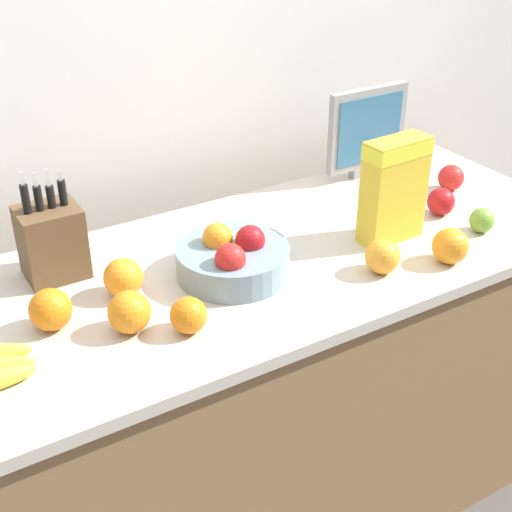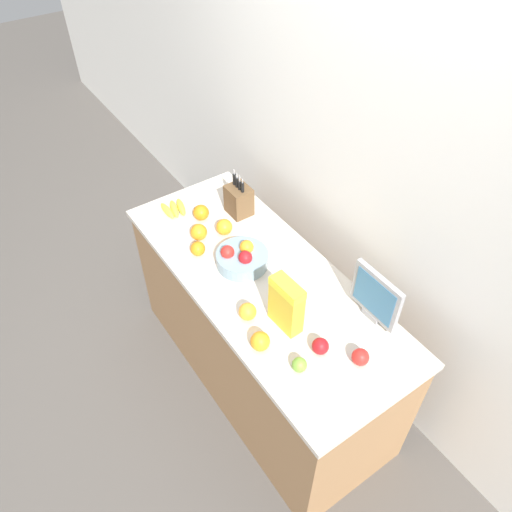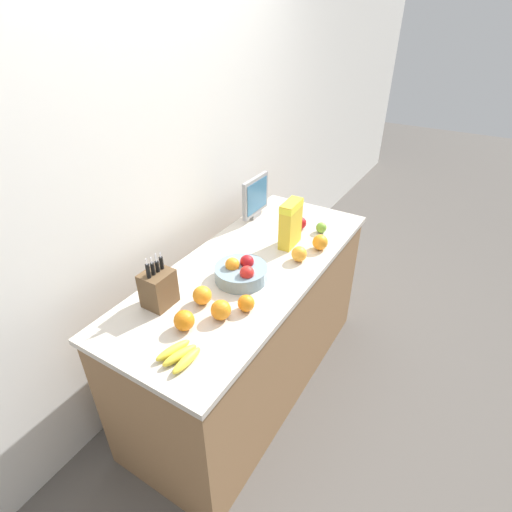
{
  "view_description": "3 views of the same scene",
  "coord_description": "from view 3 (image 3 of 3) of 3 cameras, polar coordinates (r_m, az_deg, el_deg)",
  "views": [
    {
      "loc": [
        -0.82,
        -1.27,
        1.74
      ],
      "look_at": [
        -0.08,
        -0.06,
        0.92
      ],
      "focal_mm": 50.0,
      "sensor_mm": 36.0,
      "label": 1
    },
    {
      "loc": [
        1.37,
        -0.98,
        2.67
      ],
      "look_at": [
        -0.02,
        -0.02,
        1.01
      ],
      "focal_mm": 35.0,
      "sensor_mm": 36.0,
      "label": 2
    },
    {
      "loc": [
        -1.48,
        -0.93,
        2.04
      ],
      "look_at": [
        0.03,
        -0.02,
        0.92
      ],
      "focal_mm": 28.0,
      "sensor_mm": 36.0,
      "label": 3
    }
  ],
  "objects": [
    {
      "name": "knife_block",
      "position": [
        1.84,
        -13.78,
        -4.45
      ],
      "size": [
        0.14,
        0.12,
        0.27
      ],
      "color": "brown",
      "rests_on": "counter"
    },
    {
      "name": "orange_front_left",
      "position": [
        1.83,
        -7.7,
        -5.57
      ],
      "size": [
        0.09,
        0.09,
        0.09
      ],
      "primitive_type": "sphere",
      "color": "orange",
      "rests_on": "counter"
    },
    {
      "name": "orange_near_bowl",
      "position": [
        1.71,
        -10.23,
        -9.04
      ],
      "size": [
        0.09,
        0.09,
        0.09
      ],
      "primitive_type": "sphere",
      "color": "orange",
      "rests_on": "counter"
    },
    {
      "name": "banana_bunch",
      "position": [
        1.61,
        -10.83,
        -13.75
      ],
      "size": [
        0.17,
        0.14,
        0.04
      ],
      "rotation": [
        0.0,
        0.0,
        6.12
      ],
      "color": "yellow",
      "rests_on": "counter"
    },
    {
      "name": "apple_near_bananas",
      "position": [
        2.42,
        9.31,
        4.03
      ],
      "size": [
        0.06,
        0.06,
        0.06
      ],
      "primitive_type": "sphere",
      "color": "#6B9E33",
      "rests_on": "counter"
    },
    {
      "name": "apple_by_knife_block",
      "position": [
        2.44,
        6.36,
        4.71
      ],
      "size": [
        0.07,
        0.07,
        0.07
      ],
      "primitive_type": "sphere",
      "color": "#A31419",
      "rests_on": "counter"
    },
    {
      "name": "small_monitor",
      "position": [
        2.52,
        -0.07,
        8.48
      ],
      "size": [
        0.27,
        0.03,
        0.27
      ],
      "color": "gray",
      "rests_on": "counter"
    },
    {
      "name": "orange_mid_right",
      "position": [
        1.78,
        -1.42,
        -6.75
      ],
      "size": [
        0.08,
        0.08,
        0.08
      ],
      "primitive_type": "sphere",
      "color": "orange",
      "rests_on": "counter"
    },
    {
      "name": "orange_front_center",
      "position": [
        2.24,
        9.15,
        1.95
      ],
      "size": [
        0.09,
        0.09,
        0.09
      ],
      "primitive_type": "sphere",
      "color": "orange",
      "rests_on": "counter"
    },
    {
      "name": "counter",
      "position": [
        2.37,
        -0.76,
        -10.11
      ],
      "size": [
        1.71,
        0.69,
        0.87
      ],
      "color": "olive",
      "rests_on": "ground_plane"
    },
    {
      "name": "wall_back",
      "position": [
        2.23,
        -13.53,
        12.15
      ],
      "size": [
        9.0,
        0.06,
        2.6
      ],
      "color": "silver",
      "rests_on": "ground_plane"
    },
    {
      "name": "orange_by_cereal",
      "position": [
        2.12,
        6.18,
        0.29
      ],
      "size": [
        0.08,
        0.08,
        0.08
      ],
      "primitive_type": "sphere",
      "color": "orange",
      "rests_on": "counter"
    },
    {
      "name": "apple_middle",
      "position": [
        2.59,
        5.64,
        6.47
      ],
      "size": [
        0.07,
        0.07,
        0.07
      ],
      "primitive_type": "sphere",
      "color": "red",
      "rests_on": "counter"
    },
    {
      "name": "orange_front_right",
      "position": [
        1.74,
        -5.04,
        -7.68
      ],
      "size": [
        0.09,
        0.09,
        0.09
      ],
      "primitive_type": "sphere",
      "color": "orange",
      "rests_on": "counter"
    },
    {
      "name": "fruit_bowl",
      "position": [
        1.97,
        -2.12,
        -2.29
      ],
      "size": [
        0.26,
        0.26,
        0.12
      ],
      "color": "gray",
      "rests_on": "counter"
    },
    {
      "name": "cereal_box",
      "position": [
        2.22,
        4.97,
        4.9
      ],
      "size": [
        0.17,
        0.08,
        0.26
      ],
      "rotation": [
        0.0,
        0.0,
        0.05
      ],
      "color": "gold",
      "rests_on": "counter"
    },
    {
      "name": "ground_plane",
      "position": [
        2.68,
        -0.69,
        -17.03
      ],
      "size": [
        14.0,
        14.0,
        0.0
      ],
      "primitive_type": "plane",
      "color": "#514C47"
    }
  ]
}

